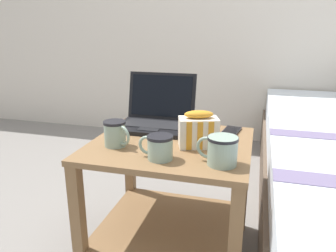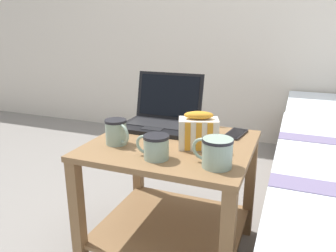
# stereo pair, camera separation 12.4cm
# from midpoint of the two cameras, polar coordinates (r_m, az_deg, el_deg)

# --- Properties ---
(ground_plane) EXTENTS (8.00, 8.00, 0.00)m
(ground_plane) POSITION_cam_midpoint_polar(r_m,az_deg,el_deg) (1.55, -1.99, -20.88)
(ground_plane) COLOR gray
(bedside_table) EXTENTS (0.63, 0.57, 0.51)m
(bedside_table) POSITION_cam_midpoint_polar(r_m,az_deg,el_deg) (1.38, -2.14, -9.96)
(bedside_table) COLOR olive
(bedside_table) RESTS_ON ground_plane
(laptop) EXTENTS (0.33, 0.28, 0.23)m
(laptop) POSITION_cam_midpoint_polar(r_m,az_deg,el_deg) (1.50, -4.48, 1.64)
(laptop) COLOR black
(laptop) RESTS_ON bedside_table
(mug_front_left) EXTENTS (0.12, 0.09, 0.10)m
(mug_front_left) POSITION_cam_midpoint_polar(r_m,az_deg,el_deg) (1.27, -11.92, -1.15)
(mug_front_left) COLOR #8CA593
(mug_front_left) RESTS_ON bedside_table
(mug_front_right) EXTENTS (0.14, 0.10, 0.10)m
(mug_front_right) POSITION_cam_midpoint_polar(r_m,az_deg,el_deg) (1.09, 6.11, -4.09)
(mug_front_right) COLOR #8CA593
(mug_front_right) RESTS_ON bedside_table
(mug_mid_center) EXTENTS (0.13, 0.09, 0.09)m
(mug_mid_center) POSITION_cam_midpoint_polar(r_m,az_deg,el_deg) (1.13, -4.67, -3.54)
(mug_mid_center) COLOR #8CA593
(mug_mid_center) RESTS_ON bedside_table
(snack_bag) EXTENTS (0.17, 0.13, 0.14)m
(snack_bag) POSITION_cam_midpoint_polar(r_m,az_deg,el_deg) (1.24, 2.48, -0.85)
(snack_bag) COLOR silver
(snack_bag) RESTS_ON bedside_table
(cell_phone) EXTENTS (0.09, 0.15, 0.01)m
(cell_phone) POSITION_cam_midpoint_polar(r_m,az_deg,el_deg) (1.43, 8.44, -1.00)
(cell_phone) COLOR black
(cell_phone) RESTS_ON bedside_table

